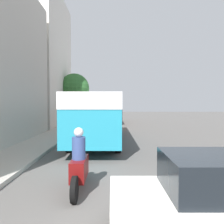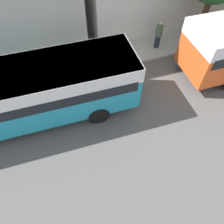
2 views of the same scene
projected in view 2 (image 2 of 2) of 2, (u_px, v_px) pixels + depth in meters
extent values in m
cube|color=teal|center=(17.00, 95.00, 9.29)|extent=(2.56, 10.43, 2.34)
cube|color=white|center=(10.00, 82.00, 8.64)|extent=(2.58, 10.48, 0.70)
cube|color=black|center=(14.00, 91.00, 9.06)|extent=(2.61, 10.01, 0.52)
cylinder|color=black|center=(87.00, 80.00, 11.48)|extent=(0.28, 1.00, 1.00)
cylinder|color=black|center=(99.00, 115.00, 10.13)|extent=(0.28, 1.00, 1.00)
cylinder|color=black|center=(206.00, 53.00, 12.82)|extent=(0.28, 1.00, 1.00)
cylinder|color=#232838|center=(157.00, 41.00, 13.43)|extent=(0.33, 0.33, 0.81)
cylinder|color=#4C6B4C|center=(159.00, 31.00, 12.84)|extent=(0.41, 0.41, 0.67)
sphere|color=tan|center=(161.00, 24.00, 12.49)|extent=(0.22, 0.22, 0.22)
cylinder|color=brown|center=(204.00, 17.00, 13.37)|extent=(0.36, 0.36, 2.70)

